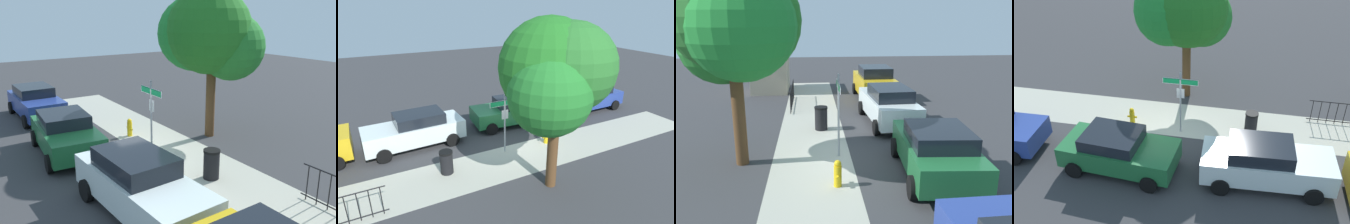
% 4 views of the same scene
% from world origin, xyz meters
% --- Properties ---
extents(ground_plane, '(60.00, 60.00, 0.00)m').
position_xyz_m(ground_plane, '(0.00, 0.00, 0.00)').
color(ground_plane, '#38383A').
extents(sidewalk_strip, '(24.00, 2.60, 0.00)m').
position_xyz_m(sidewalk_strip, '(2.00, 1.30, 0.00)').
color(sidewalk_strip, '#B1AF9E').
rests_on(sidewalk_strip, ground_plane).
extents(street_sign, '(1.44, 0.07, 2.81)m').
position_xyz_m(street_sign, '(0.47, 0.40, 1.92)').
color(street_sign, '#9EA0A5').
rests_on(street_sign, ground_plane).
extents(shade_tree, '(4.23, 3.86, 6.20)m').
position_xyz_m(shade_tree, '(0.02, 3.45, 4.35)').
color(shade_tree, brown).
rests_on(shade_tree, ground_plane).
extents(car_green, '(4.35, 2.35, 1.55)m').
position_xyz_m(car_green, '(-1.30, -2.32, 0.80)').
color(car_green, '#216836').
rests_on(car_green, ground_plane).
extents(car_white, '(4.67, 2.14, 1.68)m').
position_xyz_m(car_white, '(4.01, -2.06, 0.86)').
color(car_white, white).
rests_on(car_white, ground_plane).
extents(fire_hydrant, '(0.42, 0.22, 0.78)m').
position_xyz_m(fire_hydrant, '(-1.73, 0.60, 0.38)').
color(fire_hydrant, yellow).
rests_on(fire_hydrant, ground_plane).
extents(trash_bin, '(0.55, 0.55, 0.98)m').
position_xyz_m(trash_bin, '(3.39, 0.90, 0.49)').
color(trash_bin, black).
rests_on(trash_bin, ground_plane).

